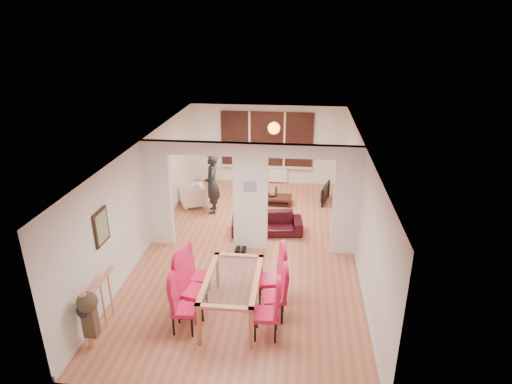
% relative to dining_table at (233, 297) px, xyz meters
% --- Properties ---
extents(floor, '(5.00, 9.00, 0.01)m').
position_rel_dining_table_xyz_m(floor, '(0.02, 2.61, -0.41)').
color(floor, '#BE6C4C').
rests_on(floor, ground).
extents(room_walls, '(5.00, 9.00, 2.60)m').
position_rel_dining_table_xyz_m(room_walls, '(0.02, 2.61, 0.89)').
color(room_walls, silver).
rests_on(room_walls, floor).
extents(divider_wall, '(5.00, 0.18, 2.60)m').
position_rel_dining_table_xyz_m(divider_wall, '(0.02, 2.61, 0.89)').
color(divider_wall, white).
rests_on(divider_wall, floor).
extents(bay_window_blinds, '(3.00, 0.08, 1.80)m').
position_rel_dining_table_xyz_m(bay_window_blinds, '(0.02, 7.05, 1.09)').
color(bay_window_blinds, black).
rests_on(bay_window_blinds, room_walls).
extents(radiator, '(1.40, 0.08, 0.50)m').
position_rel_dining_table_xyz_m(radiator, '(0.02, 7.01, -0.11)').
color(radiator, white).
rests_on(radiator, floor).
extents(pendant_light, '(0.36, 0.36, 0.36)m').
position_rel_dining_table_xyz_m(pendant_light, '(0.32, 5.91, 1.74)').
color(pendant_light, orange).
rests_on(pendant_light, room_walls).
extents(stair_newel, '(0.40, 1.20, 1.10)m').
position_rel_dining_table_xyz_m(stair_newel, '(-2.23, -0.59, 0.14)').
color(stair_newel, tan).
rests_on(stair_newel, floor).
extents(wall_poster, '(0.04, 0.52, 0.67)m').
position_rel_dining_table_xyz_m(wall_poster, '(-2.45, 0.21, 1.19)').
color(wall_poster, gray).
rests_on(wall_poster, room_walls).
extents(pillar_photo, '(0.30, 0.03, 0.25)m').
position_rel_dining_table_xyz_m(pillar_photo, '(0.02, 2.52, 1.19)').
color(pillar_photo, '#4C8CD8').
rests_on(pillar_photo, divider_wall).
extents(dining_table, '(0.98, 1.75, 0.82)m').
position_rel_dining_table_xyz_m(dining_table, '(0.00, 0.00, 0.00)').
color(dining_table, '#B86444').
rests_on(dining_table, floor).
extents(dining_chair_la, '(0.44, 0.44, 1.02)m').
position_rel_dining_table_xyz_m(dining_chair_la, '(-0.77, -0.49, 0.10)').
color(dining_chair_la, '#C2133F').
rests_on(dining_chair_la, floor).
extents(dining_chair_lb, '(0.57, 0.57, 1.19)m').
position_rel_dining_table_xyz_m(dining_chair_lb, '(-0.72, -0.04, 0.18)').
color(dining_chair_lb, '#C2133F').
rests_on(dining_chair_lb, floor).
extents(dining_chair_lc, '(0.43, 0.43, 1.02)m').
position_rel_dining_table_xyz_m(dining_chair_lc, '(-0.77, 0.55, 0.10)').
color(dining_chair_lc, '#C2133F').
rests_on(dining_chair_lc, floor).
extents(dining_chair_ra, '(0.46, 0.46, 1.06)m').
position_rel_dining_table_xyz_m(dining_chair_ra, '(0.66, -0.48, 0.12)').
color(dining_chair_ra, '#C2133F').
rests_on(dining_chair_ra, floor).
extents(dining_chair_rb, '(0.50, 0.50, 1.03)m').
position_rel_dining_table_xyz_m(dining_chair_rb, '(0.75, 0.02, 0.11)').
color(dining_chair_rb, '#C2133F').
rests_on(dining_chair_rb, floor).
extents(dining_chair_rc, '(0.56, 0.56, 1.16)m').
position_rel_dining_table_xyz_m(dining_chair_rc, '(0.66, 0.52, 0.17)').
color(dining_chair_rc, '#C2133F').
rests_on(dining_chair_rc, floor).
extents(sofa, '(1.86, 0.90, 0.53)m').
position_rel_dining_table_xyz_m(sofa, '(0.34, 3.40, -0.15)').
color(sofa, black).
rests_on(sofa, floor).
extents(armchair, '(0.90, 0.91, 0.63)m').
position_rel_dining_table_xyz_m(armchair, '(-1.98, 4.87, -0.09)').
color(armchair, '#F1DCCC').
rests_on(armchair, floor).
extents(person, '(0.70, 0.52, 1.73)m').
position_rel_dining_table_xyz_m(person, '(-1.30, 4.51, 0.46)').
color(person, black).
rests_on(person, floor).
extents(television, '(0.95, 0.35, 0.55)m').
position_rel_dining_table_xyz_m(television, '(1.84, 5.60, -0.14)').
color(television, black).
rests_on(television, floor).
extents(coffee_table, '(1.19, 0.83, 0.25)m').
position_rel_dining_table_xyz_m(coffee_table, '(0.38, 5.25, -0.29)').
color(coffee_table, '#361612').
rests_on(coffee_table, floor).
extents(bottle, '(0.08, 0.08, 0.30)m').
position_rel_dining_table_xyz_m(bottle, '(0.45, 5.32, -0.01)').
color(bottle, '#143F19').
rests_on(bottle, coffee_table).
extents(bowl, '(0.22, 0.22, 0.05)m').
position_rel_dining_table_xyz_m(bowl, '(0.33, 5.27, -0.13)').
color(bowl, '#361612').
rests_on(bowl, coffee_table).
extents(shoes, '(0.25, 0.27, 0.10)m').
position_rel_dining_table_xyz_m(shoes, '(-0.18, 2.31, -0.36)').
color(shoes, black).
rests_on(shoes, floor).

